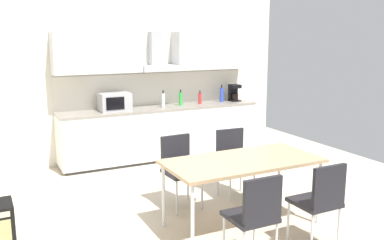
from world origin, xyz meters
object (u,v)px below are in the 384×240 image
coffee_maker (234,93)px  chair_far_right (233,156)px  chair_far_left (179,164)px  pendant_lamp (245,51)px  chair_near_right (321,197)px  chair_near_left (256,211)px  dining_table (242,163)px  bottle_blue (222,95)px  bottle_red (200,98)px  microwave (115,102)px  bottle_white (163,100)px  bottle_green (181,99)px

coffee_maker → chair_far_right: bearing=-122.2°
chair_far_left → pendant_lamp: 1.62m
chair_near_right → chair_near_left: same height
dining_table → bottle_blue: bearing=63.5°
bottle_red → chair_far_right: bearing=-106.2°
microwave → dining_table: microwave is taller
dining_table → chair_near_left: 0.89m
pendant_lamp → chair_far_right: bearing=64.2°
dining_table → pendant_lamp: size_ratio=5.22×
chair_near_left → dining_table: bearing=64.5°
chair_far_left → bottle_blue: bearing=48.9°
pendant_lamp → bottle_blue: bearing=63.5°
bottle_red → chair_far_left: 2.50m
chair_near_left → bottle_white: bearing=79.9°
bottle_green → pendant_lamp: pendant_lamp is taller
chair_near_right → pendant_lamp: (-0.38, 0.79, 1.37)m
bottle_green → pendant_lamp: 3.03m
coffee_maker → bottle_blue: bottle_blue is taller
bottle_white → chair_near_right: bottle_white is taller
bottle_green → chair_far_left: bottle_green is taller
chair_near_left → pendant_lamp: size_ratio=2.72×
bottle_green → bottle_white: bottle_white is taller
microwave → coffee_maker: bearing=0.7°
bottle_blue → chair_near_left: 4.11m
bottle_red → dining_table: 3.02m
chair_far_right → chair_far_left: size_ratio=1.00×
chair_far_left → dining_table: bearing=-64.2°
microwave → bottle_white: 0.82m
coffee_maker → pendant_lamp: (-1.68, -2.85, 0.87)m
bottle_white → chair_near_left: 3.68m
chair_near_left → pendant_lamp: (0.38, 0.79, 1.37)m
coffee_maker → chair_near_right: 3.90m
bottle_blue → microwave: bearing=-178.8°
microwave → bottle_red: size_ratio=2.10×
bottle_blue → chair_far_left: bearing=-131.1°
chair_far_right → bottle_blue: bearing=63.2°
dining_table → bottle_white: bearing=84.6°
bottle_green → chair_near_left: size_ratio=0.31×
chair_near_right → chair_far_right: bearing=89.8°
chair_near_left → chair_near_right: bearing=-0.0°
chair_near_left → chair_far_left: 1.58m
coffee_maker → chair_near_left: coffee_maker is taller
chair_near_right → chair_far_left: 1.75m
coffee_maker → bottle_white: size_ratio=1.07×
microwave → chair_far_left: 2.10m
dining_table → pendant_lamp: bearing=90.0°
chair_far_left → chair_far_right: bearing=-0.0°
bottle_white → chair_near_left: bottle_white is taller
microwave → chair_far_right: size_ratio=0.55×
coffee_maker → bottle_red: size_ratio=1.31×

